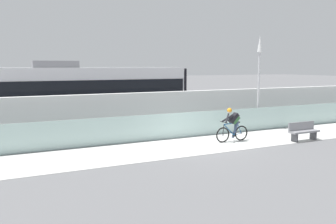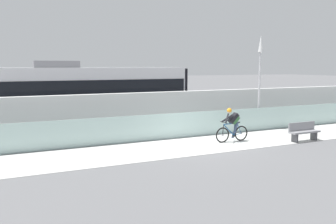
{
  "view_description": "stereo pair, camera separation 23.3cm",
  "coord_description": "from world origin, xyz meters",
  "px_view_note": "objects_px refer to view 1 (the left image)",
  "views": [
    {
      "loc": [
        -8.03,
        -13.33,
        3.54
      ],
      "look_at": [
        -0.6,
        2.35,
        1.25
      ],
      "focal_mm": 37.46,
      "sensor_mm": 36.0,
      "label": 1
    },
    {
      "loc": [
        -7.82,
        -13.42,
        3.54
      ],
      "look_at": [
        -0.6,
        2.35,
        1.25
      ],
      "focal_mm": 37.46,
      "sensor_mm": 36.0,
      "label": 2
    }
  ],
  "objects_px": {
    "tram": "(92,94)",
    "bench": "(303,131)",
    "cyclist_on_bike": "(232,125)",
    "lamp_post_antenna": "(259,70)"
  },
  "relations": [
    {
      "from": "tram",
      "to": "bench",
      "type": "bearing_deg",
      "value": -44.94
    },
    {
      "from": "cyclist_on_bike",
      "to": "lamp_post_antenna",
      "type": "distance_m",
      "value": 4.64
    },
    {
      "from": "tram",
      "to": "bench",
      "type": "xyz_separation_m",
      "value": [
        8.15,
        -8.14,
        -1.41
      ]
    },
    {
      "from": "tram",
      "to": "cyclist_on_bike",
      "type": "bearing_deg",
      "value": -53.95
    },
    {
      "from": "tram",
      "to": "bench",
      "type": "relative_size",
      "value": 6.91
    },
    {
      "from": "cyclist_on_bike",
      "to": "lamp_post_antenna",
      "type": "xyz_separation_m",
      "value": [
        3.26,
        2.15,
        2.51
      ]
    },
    {
      "from": "tram",
      "to": "lamp_post_antenna",
      "type": "bearing_deg",
      "value": -29.68
    },
    {
      "from": "lamp_post_antenna",
      "to": "cyclist_on_bike",
      "type": "bearing_deg",
      "value": -146.6
    },
    {
      "from": "cyclist_on_bike",
      "to": "lamp_post_antenna",
      "type": "bearing_deg",
      "value": 33.4
    },
    {
      "from": "cyclist_on_bike",
      "to": "bench",
      "type": "relative_size",
      "value": 1.11
    }
  ]
}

